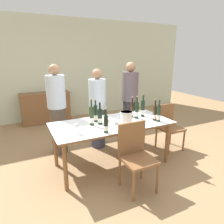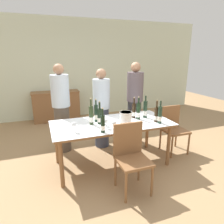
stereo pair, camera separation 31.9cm
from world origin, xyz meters
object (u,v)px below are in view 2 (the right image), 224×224
at_px(wine_glass_0, 114,124).
at_px(person_guest_right, 135,104).
at_px(dining_table, 112,127).
at_px(wine_glass_1, 74,125).
at_px(wine_bottle_3, 91,116).
at_px(chair_near_front, 131,153).
at_px(wine_bottle_6, 103,124).
at_px(sideboard_cabinet, 56,106).
at_px(ice_bucket, 126,118).
at_px(wine_bottle_7, 145,110).
at_px(wine_bottle_0, 156,115).
at_px(person_guest_left, 102,109).
at_px(wine_bottle_2, 134,111).
at_px(wine_bottle_5, 138,111).
at_px(wine_glass_2, 106,121).
at_px(person_host, 61,109).
at_px(wine_bottle_4, 96,114).
at_px(wine_bottle_1, 100,117).
at_px(chair_right_end, 173,126).
at_px(wine_bottle_8, 160,115).

xyz_separation_m(wine_glass_0, person_guest_right, (0.83, 1.01, -0.00)).
height_order(dining_table, wine_glass_1, wine_glass_1).
height_order(wine_bottle_3, chair_near_front, wine_bottle_3).
distance_m(dining_table, wine_bottle_6, 0.48).
height_order(dining_table, wine_glass_0, wine_glass_0).
bearing_deg(sideboard_cabinet, ice_bucket, -74.54).
xyz_separation_m(ice_bucket, wine_bottle_7, (0.48, 0.24, 0.03)).
height_order(wine_bottle_0, wine_glass_0, wine_bottle_0).
bearing_deg(wine_bottle_7, person_guest_left, 130.66).
bearing_deg(sideboard_cabinet, wine_bottle_6, -82.86).
bearing_deg(wine_bottle_2, sideboard_cabinet, 112.47).
bearing_deg(wine_bottle_5, wine_bottle_3, 179.09).
height_order(wine_bottle_3, wine_glass_2, wine_bottle_3).
height_order(person_host, person_guest_left, person_host).
bearing_deg(wine_bottle_6, dining_table, 52.82).
distance_m(wine_bottle_4, wine_bottle_6, 0.50).
bearing_deg(ice_bucket, chair_near_front, -105.45).
height_order(wine_bottle_2, wine_bottle_3, wine_bottle_3).
bearing_deg(wine_bottle_7, wine_bottle_1, -176.88).
xyz_separation_m(person_host, person_guest_left, (0.76, -0.07, -0.05)).
distance_m(wine_bottle_5, person_guest_left, 0.85).
xyz_separation_m(wine_bottle_3, person_guest_right, (1.08, 0.66, -0.05)).
relative_size(wine_bottle_5, chair_right_end, 0.45).
height_order(wine_bottle_7, wine_bottle_8, wine_bottle_7).
distance_m(ice_bucket, wine_bottle_3, 0.54).
relative_size(wine_bottle_4, wine_bottle_5, 0.97).
height_order(sideboard_cabinet, wine_bottle_8, wine_bottle_8).
relative_size(wine_bottle_1, person_host, 0.22).
bearing_deg(person_host, person_guest_right, -4.25).
distance_m(wine_bottle_8, chair_near_front, 0.87).
bearing_deg(wine_bottle_8, wine_bottle_0, 101.93).
distance_m(wine_bottle_0, wine_glass_1, 1.34).
bearing_deg(wine_bottle_4, wine_bottle_7, -5.76).
xyz_separation_m(dining_table, wine_bottle_6, (-0.27, -0.35, 0.19)).
relative_size(wine_glass_0, wine_glass_1, 0.90).
xyz_separation_m(wine_bottle_1, wine_bottle_5, (0.69, 0.01, 0.01)).
bearing_deg(wine_bottle_3, wine_bottle_4, 45.25).
bearing_deg(chair_right_end, sideboard_cabinet, 125.37).
xyz_separation_m(wine_bottle_6, person_host, (-0.44, 1.16, -0.04)).
xyz_separation_m(wine_bottle_7, chair_near_front, (-0.61, -0.74, -0.35)).
bearing_deg(dining_table, person_guest_left, 85.98).
height_order(wine_bottle_1, chair_right_end, wine_bottle_1).
bearing_deg(person_guest_left, wine_bottle_2, -57.93).
distance_m(wine_bottle_4, wine_glass_1, 0.55).
bearing_deg(person_host, ice_bucket, -48.66).
height_order(wine_bottle_2, wine_glass_2, wine_bottle_2).
xyz_separation_m(wine_bottle_0, wine_bottle_5, (-0.21, 0.23, 0.01)).
height_order(sideboard_cabinet, wine_bottle_2, wine_bottle_2).
relative_size(wine_bottle_3, chair_right_end, 0.48).
height_order(ice_bucket, wine_bottle_0, wine_bottle_0).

